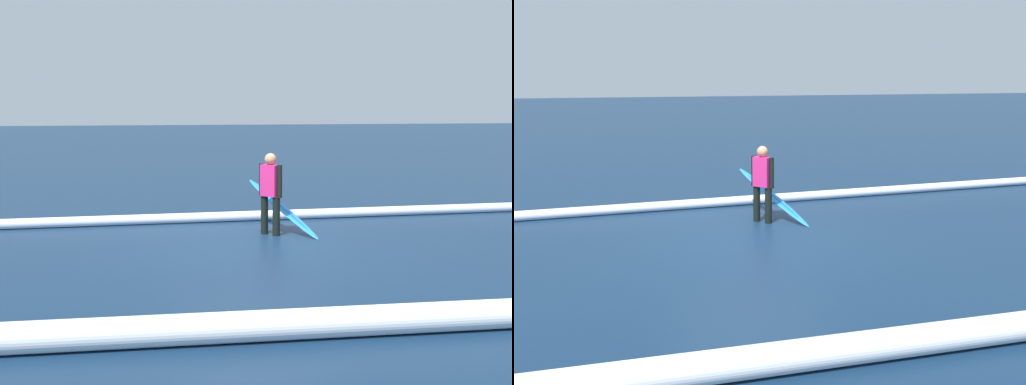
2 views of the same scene
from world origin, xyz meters
The scene contains 5 objects.
ground_plane centered at (0.00, 0.00, 0.00)m, with size 127.38×127.38×0.00m, color #122A45.
surfer centered at (-0.52, -0.92, 0.85)m, with size 0.37×0.43×1.52m.
surfboard centered at (-0.79, -1.15, 0.46)m, with size 1.19×1.81×0.95m.
wave_crest_foreground centered at (-1.84, -2.51, 0.10)m, with size 0.20×0.20×14.70m, color white.
wave_crest_midground centered at (2.55, 4.63, 0.16)m, with size 0.32×0.32×25.85m, color white.
Camera 1 is at (1.87, 11.32, 2.45)m, focal length 47.71 mm.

